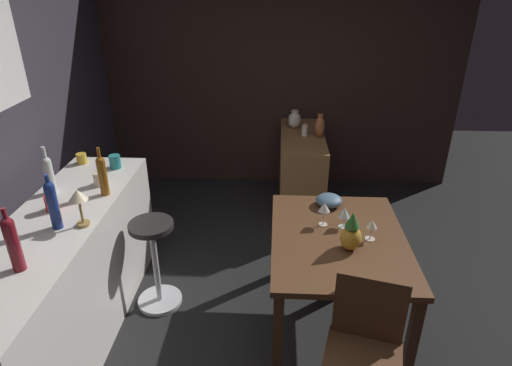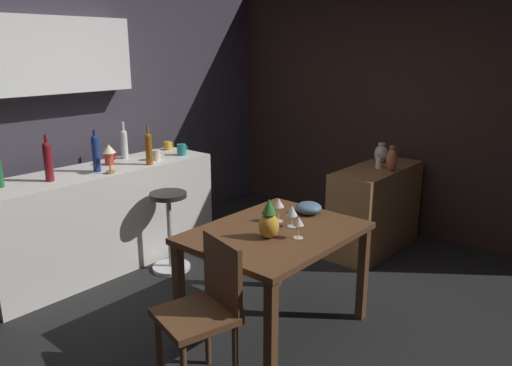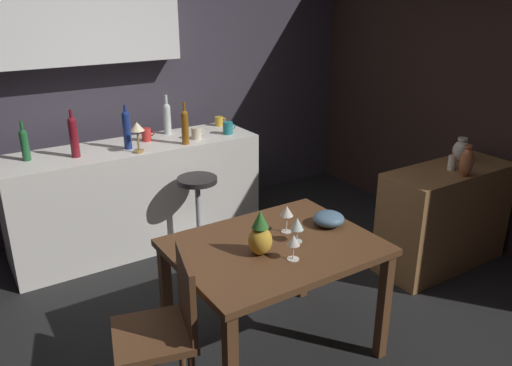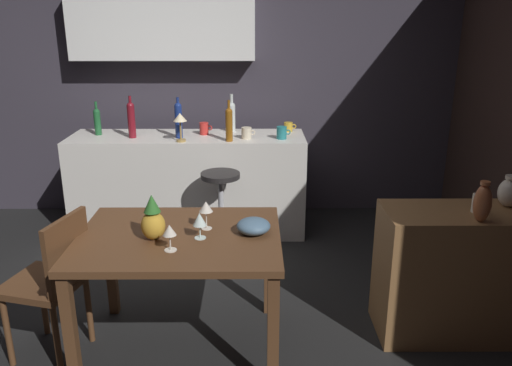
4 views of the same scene
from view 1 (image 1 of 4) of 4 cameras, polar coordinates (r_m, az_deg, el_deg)
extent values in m
plane|color=black|center=(3.26, 4.41, -19.03)|extent=(9.00, 9.00, 0.00)
cube|color=#33231E|center=(4.96, 0.78, 14.39)|extent=(0.10, 4.40, 2.60)
cube|color=#56351E|center=(2.91, 10.86, -7.33)|extent=(1.15, 0.88, 0.04)
cube|color=#56351E|center=(2.72, 2.90, -19.92)|extent=(0.06, 0.06, 0.70)
cube|color=#56351E|center=(3.52, 2.98, -7.61)|extent=(0.06, 0.06, 0.70)
cube|color=#56351E|center=(2.83, 19.84, -19.41)|extent=(0.06, 0.06, 0.70)
cube|color=#56351E|center=(3.62, 15.54, -7.69)|extent=(0.06, 0.06, 0.70)
cube|color=silver|center=(3.22, -23.92, -11.62)|extent=(2.10, 0.60, 0.90)
cube|color=olive|center=(4.58, 5.96, 1.53)|extent=(1.10, 0.44, 0.82)
cube|color=#56351E|center=(2.50, 13.86, -22.13)|extent=(0.49, 0.49, 0.04)
cube|color=#56351E|center=(2.49, 14.77, -15.85)|extent=(0.13, 0.38, 0.42)
cylinder|color=#56351E|center=(2.79, 10.08, -22.58)|extent=(0.04, 0.04, 0.44)
cylinder|color=#262323|center=(3.15, -13.73, -5.51)|extent=(0.32, 0.32, 0.04)
cylinder|color=silver|center=(3.34, -13.10, -10.56)|extent=(0.04, 0.04, 0.67)
cylinder|color=silver|center=(3.55, -12.55, -14.86)|extent=(0.34, 0.34, 0.03)
cylinder|color=silver|center=(2.92, 14.82, -7.14)|extent=(0.07, 0.07, 0.00)
cylinder|color=silver|center=(2.90, 14.92, -6.42)|extent=(0.01, 0.01, 0.08)
cone|color=silver|center=(2.87, 15.08, -5.21)|extent=(0.07, 0.07, 0.06)
cylinder|color=silver|center=(3.02, 8.84, -5.42)|extent=(0.06, 0.06, 0.00)
cylinder|color=silver|center=(2.99, 8.91, -4.55)|extent=(0.01, 0.01, 0.10)
cone|color=silver|center=(2.95, 9.02, -3.17)|extent=(0.08, 0.08, 0.06)
cylinder|color=silver|center=(3.01, 11.44, -5.68)|extent=(0.06, 0.06, 0.00)
cylinder|color=silver|center=(2.99, 11.50, -5.04)|extent=(0.01, 0.01, 0.07)
cone|color=silver|center=(2.96, 11.63, -3.82)|extent=(0.08, 0.08, 0.07)
ellipsoid|color=gold|center=(2.76, 12.40, -7.09)|extent=(0.13, 0.13, 0.16)
cone|color=#2D6B28|center=(2.69, 12.67, -4.77)|extent=(0.09, 0.09, 0.10)
ellipsoid|color=slate|center=(3.24, 9.62, -2.28)|extent=(0.19, 0.19, 0.09)
cylinder|color=maroon|center=(2.55, -29.36, -7.39)|extent=(0.07, 0.07, 0.28)
sphere|color=maroon|center=(2.48, -30.05, -4.68)|extent=(0.07, 0.07, 0.07)
cylinder|color=maroon|center=(2.46, -30.33, -3.59)|extent=(0.02, 0.02, 0.07)
cylinder|color=#8C5114|center=(3.15, -19.57, 0.62)|extent=(0.06, 0.06, 0.25)
sphere|color=#8C5114|center=(3.10, -19.92, 2.73)|extent=(0.06, 0.06, 0.06)
cylinder|color=#8C5114|center=(3.08, -20.08, 3.72)|extent=(0.02, 0.02, 0.08)
cylinder|color=navy|center=(2.85, -25.19, -2.97)|extent=(0.06, 0.06, 0.28)
sphere|color=navy|center=(2.79, -25.72, -0.46)|extent=(0.06, 0.06, 0.06)
cylinder|color=navy|center=(2.77, -25.91, 0.43)|extent=(0.02, 0.02, 0.06)
cylinder|color=silver|center=(3.33, -25.64, 0.67)|extent=(0.07, 0.07, 0.24)
sphere|color=silver|center=(3.28, -26.03, 2.54)|extent=(0.07, 0.07, 0.07)
cylinder|color=silver|center=(3.26, -26.25, 3.58)|extent=(0.03, 0.03, 0.09)
cylinder|color=gold|center=(3.78, -22.06, 3.02)|extent=(0.08, 0.08, 0.08)
torus|color=gold|center=(3.83, -21.78, 3.38)|extent=(0.05, 0.01, 0.05)
cylinder|color=red|center=(3.10, -25.43, -2.40)|extent=(0.08, 0.08, 0.11)
torus|color=red|center=(3.14, -25.04, -1.87)|extent=(0.05, 0.01, 0.05)
cylinder|color=beige|center=(3.34, -19.97, 0.53)|extent=(0.09, 0.09, 0.10)
torus|color=beige|center=(3.39, -19.65, 1.01)|extent=(0.05, 0.01, 0.05)
cylinder|color=teal|center=(3.60, -18.14, 2.69)|extent=(0.09, 0.09, 0.11)
torus|color=teal|center=(3.64, -17.87, 3.12)|extent=(0.05, 0.01, 0.05)
cylinder|color=#A58447|center=(2.87, -21.84, -5.03)|extent=(0.08, 0.08, 0.02)
cylinder|color=#A58447|center=(2.83, -22.13, -3.49)|extent=(0.02, 0.02, 0.16)
cone|color=beige|center=(2.78, -22.52, -1.46)|extent=(0.11, 0.11, 0.07)
cylinder|color=white|center=(4.39, 6.44, 6.94)|extent=(0.06, 0.06, 0.11)
ellipsoid|color=yellow|center=(4.37, 6.48, 7.77)|extent=(0.01, 0.01, 0.03)
ellipsoid|color=#B26038|center=(4.35, 8.42, 7.37)|extent=(0.10, 0.10, 0.22)
cylinder|color=#B26038|center=(4.32, 8.53, 8.86)|extent=(0.05, 0.05, 0.02)
ellipsoid|color=beige|center=(4.60, 5.12, 8.28)|extent=(0.13, 0.13, 0.17)
cylinder|color=beige|center=(4.57, 5.17, 9.44)|extent=(0.07, 0.07, 0.02)
camera|label=2|loc=(2.36, 88.48, -9.59)|focal=34.48mm
camera|label=3|loc=(2.71, 72.71, 3.59)|focal=35.58mm
camera|label=4|loc=(4.20, 51.32, 11.38)|focal=35.81mm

